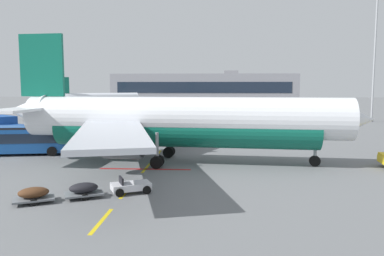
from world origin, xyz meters
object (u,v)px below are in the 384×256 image
at_px(airliner_mid_left, 99,99).
at_px(baggage_train, 84,190).
at_px(airliner_foreground, 178,121).
at_px(fuel_service_truck, 4,127).
at_px(apron_shuttle_bus, 14,138).
at_px(apron_light_mast_far, 376,32).

height_order(airliner_mid_left, baggage_train, airliner_mid_left).
height_order(airliner_foreground, fuel_service_truck, airliner_foreground).
xyz_separation_m(fuel_service_truck, baggage_train, (20.32, -26.48, -1.12)).
relative_size(airliner_foreground, apron_shuttle_bus, 2.83).
bearing_deg(apron_shuttle_bus, baggage_train, -49.76).
xyz_separation_m(airliner_mid_left, fuel_service_truck, (7.85, -68.85, -1.55)).
distance_m(airliner_foreground, apron_light_mast_far, 57.55).
bearing_deg(apron_light_mast_far, airliner_foreground, -128.81).
distance_m(airliner_mid_left, apron_shuttle_bus, 81.93).
xyz_separation_m(baggage_train, apron_light_mast_far, (40.01, 55.29, 17.23)).
height_order(airliner_foreground, airliner_mid_left, airliner_foreground).
xyz_separation_m(apron_shuttle_bus, apron_light_mast_far, (52.62, 40.39, 16.00)).
relative_size(airliner_foreground, fuel_service_truck, 4.97).
bearing_deg(airliner_mid_left, fuel_service_truck, -83.50).
distance_m(airliner_foreground, baggage_train, 13.22).
xyz_separation_m(fuel_service_truck, apron_light_mast_far, (60.33, 28.81, 16.11)).
relative_size(airliner_mid_left, baggage_train, 3.12).
bearing_deg(airliner_mid_left, airliner_foreground, -68.36).
height_order(airliner_foreground, apron_light_mast_far, apron_light_mast_far).
relative_size(apron_shuttle_bus, baggage_train, 1.47).
xyz_separation_m(airliner_mid_left, apron_shuttle_bus, (15.56, -80.42, -1.45)).
height_order(apron_shuttle_bus, baggage_train, apron_shuttle_bus).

